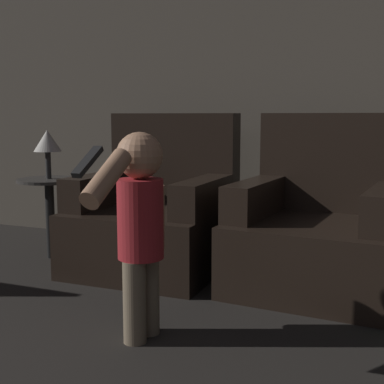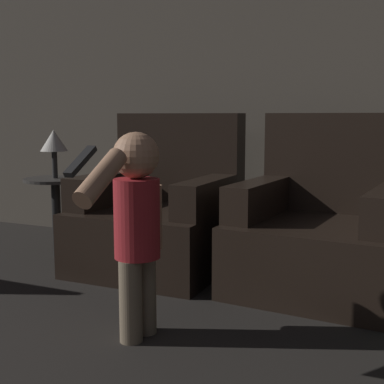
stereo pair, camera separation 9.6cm
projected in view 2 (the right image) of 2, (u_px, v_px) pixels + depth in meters
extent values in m
cube|color=#51493F|center=(228.00, 65.00, 3.77)|extent=(8.40, 0.05, 2.60)
cube|color=black|center=(155.00, 239.00, 3.30)|extent=(0.86, 0.87, 0.38)
cube|color=black|center=(180.00, 157.00, 3.55)|extent=(0.86, 0.16, 0.58)
cube|color=black|center=(106.00, 189.00, 3.40)|extent=(0.16, 0.71, 0.20)
cube|color=black|center=(208.00, 196.00, 3.12)|extent=(0.16, 0.71, 0.20)
cube|color=black|center=(319.00, 256.00, 2.89)|extent=(0.93, 0.93, 0.38)
cube|color=black|center=(338.00, 163.00, 3.13)|extent=(0.87, 0.23, 0.58)
cube|color=black|center=(259.00, 198.00, 3.02)|extent=(0.22, 0.72, 0.20)
cylinder|color=brown|center=(131.00, 301.00, 2.23)|extent=(0.10, 0.10, 0.35)
cylinder|color=brown|center=(145.00, 294.00, 2.32)|extent=(0.10, 0.10, 0.35)
cylinder|color=maroon|center=(137.00, 218.00, 2.23)|extent=(0.19, 0.19, 0.33)
sphere|color=#A37556|center=(136.00, 155.00, 2.19)|extent=(0.19, 0.19, 0.19)
cylinder|color=#A37556|center=(153.00, 217.00, 2.34)|extent=(0.08, 0.08, 0.28)
cylinder|color=#A37556|center=(101.00, 177.00, 1.99)|extent=(0.08, 0.28, 0.21)
cube|color=black|center=(81.00, 161.00, 1.87)|extent=(0.04, 0.16, 0.10)
cylinder|color=black|center=(57.00, 219.00, 3.60)|extent=(0.06, 0.06, 0.51)
cylinder|color=#2D2B28|center=(55.00, 180.00, 3.56)|extent=(0.42, 0.42, 0.02)
cylinder|color=#262626|center=(55.00, 165.00, 3.54)|extent=(0.04, 0.04, 0.18)
cone|color=#B2ADA3|center=(54.00, 140.00, 3.52)|extent=(0.18, 0.18, 0.14)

